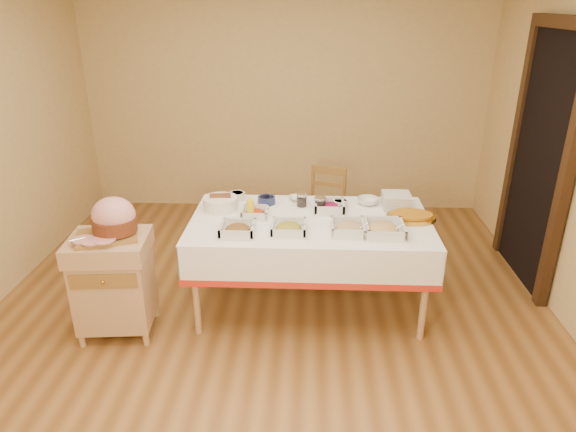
# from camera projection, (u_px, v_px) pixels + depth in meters

# --- Properties ---
(room_shell) EXTENTS (5.00, 5.00, 5.00)m
(room_shell) POSITION_uv_depth(u_px,v_px,m) (267.00, 162.00, 3.43)
(room_shell) COLOR brown
(room_shell) RESTS_ON ground
(doorway) EXTENTS (0.09, 1.10, 2.20)m
(doorway) POSITION_uv_depth(u_px,v_px,m) (541.00, 156.00, 4.24)
(doorway) COLOR black
(doorway) RESTS_ON ground
(dining_table) EXTENTS (1.82, 1.02, 0.76)m
(dining_table) POSITION_uv_depth(u_px,v_px,m) (310.00, 238.00, 3.96)
(dining_table) COLOR tan
(dining_table) RESTS_ON ground
(butcher_cart) EXTENTS (0.58, 0.50, 0.77)m
(butcher_cart) POSITION_uv_depth(u_px,v_px,m) (114.00, 279.00, 3.70)
(butcher_cart) COLOR tan
(butcher_cart) RESTS_ON ground
(dining_chair) EXTENTS (0.45, 0.44, 0.82)m
(dining_chair) POSITION_uv_depth(u_px,v_px,m) (325.00, 210.00, 4.97)
(dining_chair) COLOR olive
(dining_chair) RESTS_ON ground
(ham_on_board) EXTENTS (0.43, 0.41, 0.28)m
(ham_on_board) POSITION_uv_depth(u_px,v_px,m) (113.00, 220.00, 3.55)
(ham_on_board) COLOR olive
(ham_on_board) RESTS_ON butcher_cart
(serving_dish_a) EXTENTS (0.25, 0.24, 0.11)m
(serving_dish_a) POSITION_uv_depth(u_px,v_px,m) (238.00, 229.00, 3.65)
(serving_dish_a) COLOR silver
(serving_dish_a) RESTS_ON dining_table
(serving_dish_b) EXTENTS (0.25, 0.25, 0.10)m
(serving_dish_b) POSITION_uv_depth(u_px,v_px,m) (289.00, 228.00, 3.68)
(serving_dish_b) COLOR silver
(serving_dish_b) RESTS_ON dining_table
(serving_dish_c) EXTENTS (0.26, 0.26, 0.11)m
(serving_dish_c) POSITION_uv_depth(u_px,v_px,m) (349.00, 228.00, 3.67)
(serving_dish_c) COLOR silver
(serving_dish_c) RESTS_ON dining_table
(serving_dish_d) EXTENTS (0.30, 0.30, 0.11)m
(serving_dish_d) POSITION_uv_depth(u_px,v_px,m) (383.00, 229.00, 3.65)
(serving_dish_d) COLOR silver
(serving_dish_d) RESTS_ON dining_table
(serving_dish_e) EXTENTS (0.21, 0.20, 0.10)m
(serving_dish_e) POSITION_uv_depth(u_px,v_px,m) (255.00, 213.00, 3.94)
(serving_dish_e) COLOR silver
(serving_dish_e) RESTS_ON dining_table
(serving_dish_f) EXTENTS (0.25, 0.23, 0.11)m
(serving_dish_f) POSITION_uv_depth(u_px,v_px,m) (329.00, 207.00, 4.05)
(serving_dish_f) COLOR silver
(serving_dish_f) RESTS_ON dining_table
(small_bowl_left) EXTENTS (0.13, 0.13, 0.06)m
(small_bowl_left) POSITION_uv_depth(u_px,v_px,m) (237.00, 195.00, 4.28)
(small_bowl_left) COLOR silver
(small_bowl_left) RESTS_ON dining_table
(small_bowl_mid) EXTENTS (0.14, 0.14, 0.06)m
(small_bowl_mid) POSITION_uv_depth(u_px,v_px,m) (266.00, 200.00, 4.19)
(small_bowl_mid) COLOR navy
(small_bowl_mid) RESTS_ON dining_table
(small_bowl_right) EXTENTS (0.12, 0.12, 0.06)m
(small_bowl_right) POSITION_uv_depth(u_px,v_px,m) (340.00, 204.00, 4.11)
(small_bowl_right) COLOR silver
(small_bowl_right) RESTS_ON dining_table
(bowl_white_imported) EXTENTS (0.17, 0.17, 0.03)m
(bowl_white_imported) POSITION_uv_depth(u_px,v_px,m) (298.00, 198.00, 4.27)
(bowl_white_imported) COLOR silver
(bowl_white_imported) RESTS_ON dining_table
(bowl_small_imported) EXTENTS (0.18, 0.18, 0.05)m
(bowl_small_imported) POSITION_uv_depth(u_px,v_px,m) (368.00, 201.00, 4.18)
(bowl_small_imported) COLOR silver
(bowl_small_imported) RESTS_ON dining_table
(preserve_jar_left) EXTENTS (0.09, 0.09, 0.11)m
(preserve_jar_left) POSITION_uv_depth(u_px,v_px,m) (302.00, 200.00, 4.13)
(preserve_jar_left) COLOR silver
(preserve_jar_left) RESTS_ON dining_table
(preserve_jar_right) EXTENTS (0.09, 0.09, 0.12)m
(preserve_jar_right) POSITION_uv_depth(u_px,v_px,m) (320.00, 205.00, 4.03)
(preserve_jar_right) COLOR silver
(preserve_jar_right) RESTS_ON dining_table
(mustard_bottle) EXTENTS (0.06, 0.06, 0.19)m
(mustard_bottle) POSITION_uv_depth(u_px,v_px,m) (250.00, 209.00, 3.88)
(mustard_bottle) COLOR yellow
(mustard_bottle) RESTS_ON dining_table
(bread_basket) EXTENTS (0.28, 0.28, 0.12)m
(bread_basket) POSITION_uv_depth(u_px,v_px,m) (221.00, 203.00, 4.07)
(bread_basket) COLOR white
(bread_basket) RESTS_ON dining_table
(plate_stack) EXTENTS (0.22, 0.22, 0.12)m
(plate_stack) POSITION_uv_depth(u_px,v_px,m) (396.00, 201.00, 4.09)
(plate_stack) COLOR silver
(plate_stack) RESTS_ON dining_table
(brass_platter) EXTENTS (0.38, 0.27, 0.05)m
(brass_platter) POSITION_uv_depth(u_px,v_px,m) (411.00, 217.00, 3.89)
(brass_platter) COLOR #B68B33
(brass_platter) RESTS_ON dining_table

